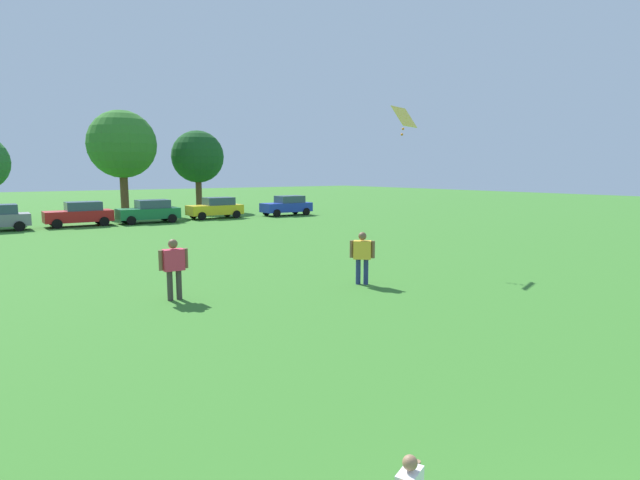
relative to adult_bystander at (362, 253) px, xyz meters
The scene contains 10 objects.
ground_plane 18.07m from the adult_bystander, 109.96° to the left, with size 160.00×160.00×0.00m, color #387528.
adult_bystander is the anchor object (origin of this frame).
bystander_near_trees 6.03m from the adult_bystander, 165.35° to the left, with size 0.85×0.36×1.80m.
kite 6.50m from the adult_bystander, 29.17° to the left, with size 1.39×0.97×1.14m.
parked_car_red_1 25.57m from the adult_bystander, 99.90° to the left, with size 4.30×2.02×1.68m.
parked_car_green_2 24.78m from the adult_bystander, 89.47° to the left, with size 4.30×2.02×1.68m.
parked_car_yellow_3 25.99m from the adult_bystander, 77.37° to the left, with size 4.30×2.02×1.68m.
parked_car_blue_4 27.26m from the adult_bystander, 64.18° to the left, with size 4.30×2.02×1.68m.
tree_right 33.08m from the adult_bystander, 89.20° to the left, with size 5.72×5.72×8.92m.
tree_far_right 34.22m from the adult_bystander, 77.52° to the left, with size 4.85×4.85×7.56m.
Camera 1 is at (-4.42, 0.25, 3.73)m, focal length 28.39 mm.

